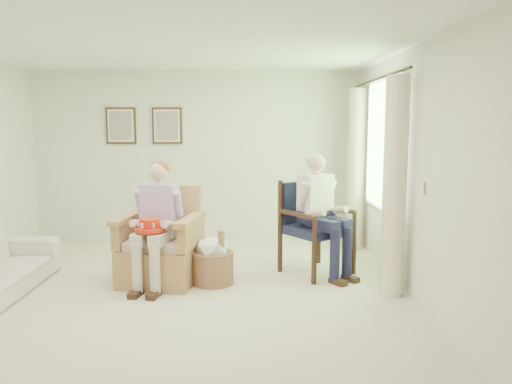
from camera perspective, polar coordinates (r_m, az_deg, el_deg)
floor at (r=5.33m, az=-9.66°, el=-12.16°), size 5.50×5.50×0.00m
back_wall at (r=7.76m, az=-6.71°, el=3.99°), size 5.00×0.04×2.60m
front_wall at (r=2.40m, az=-20.70°, el=-5.01°), size 5.00×0.04×2.60m
right_wall at (r=5.25m, az=18.05°, el=1.84°), size 0.04×5.50×2.60m
ceiling at (r=5.08m, az=-10.36°, el=16.64°), size 5.00×5.50×0.02m
window at (r=6.37m, az=14.40°, el=5.54°), size 0.13×2.50×1.63m
curtain_left at (r=5.42m, az=15.54°, el=0.53°), size 0.34×0.34×2.30m
curtain_right at (r=7.31m, az=11.30°, el=2.48°), size 0.34×0.34×2.30m
framed_print_left at (r=7.91m, az=-15.18°, el=7.33°), size 0.45×0.05×0.55m
framed_print_right at (r=7.76m, az=-10.13°, el=7.47°), size 0.45×0.05×0.55m
wicker_armchair at (r=5.88m, az=-10.81°, el=-6.77°), size 0.85×0.84×1.08m
wood_armchair at (r=6.18m, az=6.87°, el=-3.52°), size 0.71×0.67×1.10m
person_wicker at (r=5.65m, az=-11.19°, el=-2.59°), size 0.40×0.62×1.37m
person_dark at (r=5.96m, az=7.13°, el=-1.45°), size 0.40×0.62×1.43m
red_hat at (r=5.48m, az=-12.04°, el=-3.86°), size 0.32×0.32×0.14m
hatbox at (r=5.74m, az=-4.96°, el=-7.77°), size 0.60×0.60×0.70m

